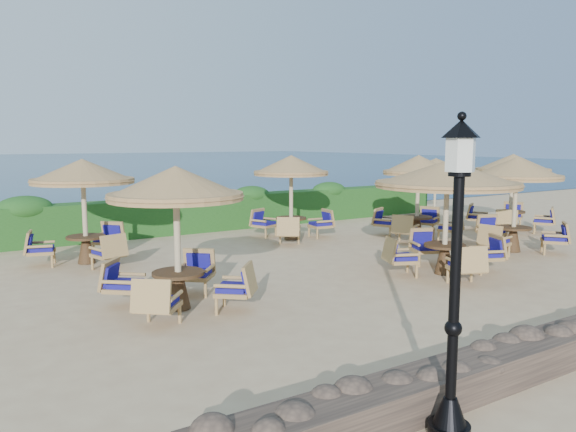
{
  "coord_description": "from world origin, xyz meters",
  "views": [
    {
      "loc": [
        -9.19,
        -10.56,
        3.11
      ],
      "look_at": [
        -2.02,
        0.74,
        1.3
      ],
      "focal_mm": 35.0,
      "sensor_mm": 36.0,
      "label": 1
    }
  ],
  "objects_px": {
    "cafe_set_4": "(291,183)",
    "cafe_set_6": "(512,181)",
    "cafe_set_3": "(83,191)",
    "cafe_set_5": "(418,187)",
    "extra_parasol": "(436,164)",
    "lamp_post": "(455,295)",
    "cafe_set_0": "(177,217)",
    "cafe_set_1": "(447,191)",
    "cafe_set_2": "(516,187)"
  },
  "relations": [
    {
      "from": "cafe_set_4",
      "to": "cafe_set_6",
      "type": "height_order",
      "value": "same"
    },
    {
      "from": "extra_parasol",
      "to": "lamp_post",
      "type": "bearing_deg",
      "value": -136.4
    },
    {
      "from": "extra_parasol",
      "to": "cafe_set_5",
      "type": "relative_size",
      "value": 0.85
    },
    {
      "from": "cafe_set_4",
      "to": "extra_parasol",
      "type": "bearing_deg",
      "value": 8.15
    },
    {
      "from": "cafe_set_4",
      "to": "cafe_set_6",
      "type": "distance_m",
      "value": 7.73
    },
    {
      "from": "extra_parasol",
      "to": "cafe_set_4",
      "type": "xyz_separation_m",
      "value": [
        -7.56,
        -1.08,
        -0.38
      ]
    },
    {
      "from": "lamp_post",
      "to": "cafe_set_4",
      "type": "bearing_deg",
      "value": 65.22
    },
    {
      "from": "cafe_set_3",
      "to": "cafe_set_1",
      "type": "bearing_deg",
      "value": -39.85
    },
    {
      "from": "cafe_set_1",
      "to": "cafe_set_4",
      "type": "bearing_deg",
      "value": 95.36
    },
    {
      "from": "lamp_post",
      "to": "cafe_set_1",
      "type": "xyz_separation_m",
      "value": [
        5.58,
        5.13,
        0.39
      ]
    },
    {
      "from": "lamp_post",
      "to": "cafe_set_5",
      "type": "xyz_separation_m",
      "value": [
        8.57,
        8.98,
        0.09
      ]
    },
    {
      "from": "cafe_set_1",
      "to": "cafe_set_6",
      "type": "bearing_deg",
      "value": 25.04
    },
    {
      "from": "cafe_set_2",
      "to": "cafe_set_4",
      "type": "bearing_deg",
      "value": 130.27
    },
    {
      "from": "cafe_set_0",
      "to": "cafe_set_2",
      "type": "height_order",
      "value": "same"
    },
    {
      "from": "cafe_set_0",
      "to": "cafe_set_4",
      "type": "bearing_deg",
      "value": 41.48
    },
    {
      "from": "cafe_set_2",
      "to": "cafe_set_3",
      "type": "distance_m",
      "value": 11.55
    },
    {
      "from": "cafe_set_2",
      "to": "lamp_post",
      "type": "bearing_deg",
      "value": -147.28
    },
    {
      "from": "lamp_post",
      "to": "cafe_set_2",
      "type": "relative_size",
      "value": 1.21
    },
    {
      "from": "cafe_set_4",
      "to": "cafe_set_5",
      "type": "height_order",
      "value": "same"
    },
    {
      "from": "cafe_set_3",
      "to": "cafe_set_4",
      "type": "bearing_deg",
      "value": 1.0
    },
    {
      "from": "lamp_post",
      "to": "cafe_set_3",
      "type": "relative_size",
      "value": 1.22
    },
    {
      "from": "cafe_set_1",
      "to": "cafe_set_2",
      "type": "xyz_separation_m",
      "value": [
        3.67,
        0.81,
        -0.12
      ]
    },
    {
      "from": "extra_parasol",
      "to": "cafe_set_0",
      "type": "xyz_separation_m",
      "value": [
        -13.29,
        -6.15,
        -0.44
      ]
    },
    {
      "from": "extra_parasol",
      "to": "cafe_set_3",
      "type": "height_order",
      "value": "cafe_set_3"
    },
    {
      "from": "lamp_post",
      "to": "cafe_set_0",
      "type": "height_order",
      "value": "lamp_post"
    },
    {
      "from": "lamp_post",
      "to": "cafe_set_1",
      "type": "relative_size",
      "value": 0.99
    },
    {
      "from": "lamp_post",
      "to": "cafe_set_1",
      "type": "height_order",
      "value": "lamp_post"
    },
    {
      "from": "cafe_set_5",
      "to": "cafe_set_6",
      "type": "distance_m",
      "value": 3.8
    },
    {
      "from": "cafe_set_5",
      "to": "cafe_set_3",
      "type": "bearing_deg",
      "value": 169.42
    },
    {
      "from": "cafe_set_0",
      "to": "extra_parasol",
      "type": "bearing_deg",
      "value": 24.83
    },
    {
      "from": "cafe_set_0",
      "to": "cafe_set_4",
      "type": "distance_m",
      "value": 7.65
    },
    {
      "from": "cafe_set_1",
      "to": "cafe_set_6",
      "type": "relative_size",
      "value": 1.21
    },
    {
      "from": "cafe_set_5",
      "to": "cafe_set_1",
      "type": "bearing_deg",
      "value": -127.8
    },
    {
      "from": "cafe_set_5",
      "to": "cafe_set_2",
      "type": "bearing_deg",
      "value": -77.28
    },
    {
      "from": "cafe_set_3",
      "to": "cafe_set_5",
      "type": "bearing_deg",
      "value": -10.58
    },
    {
      "from": "cafe_set_3",
      "to": "cafe_set_4",
      "type": "distance_m",
      "value": 6.26
    },
    {
      "from": "cafe_set_2",
      "to": "cafe_set_5",
      "type": "relative_size",
      "value": 0.97
    },
    {
      "from": "cafe_set_1",
      "to": "cafe_set_6",
      "type": "height_order",
      "value": "same"
    },
    {
      "from": "cafe_set_6",
      "to": "lamp_post",
      "type": "bearing_deg",
      "value": -146.09
    },
    {
      "from": "cafe_set_5",
      "to": "extra_parasol",
      "type": "bearing_deg",
      "value": 36.84
    },
    {
      "from": "cafe_set_5",
      "to": "cafe_set_6",
      "type": "bearing_deg",
      "value": -10.78
    },
    {
      "from": "cafe_set_3",
      "to": "cafe_set_5",
      "type": "xyz_separation_m",
      "value": [
        9.79,
        -1.83,
        -0.2
      ]
    },
    {
      "from": "lamp_post",
      "to": "extra_parasol",
      "type": "bearing_deg",
      "value": 43.6
    },
    {
      "from": "cafe_set_5",
      "to": "cafe_set_6",
      "type": "xyz_separation_m",
      "value": [
        3.73,
        -0.71,
        0.08
      ]
    },
    {
      "from": "cafe_set_0",
      "to": "cafe_set_1",
      "type": "bearing_deg",
      "value": -6.53
    },
    {
      "from": "extra_parasol",
      "to": "cafe_set_6",
      "type": "bearing_deg",
      "value": -94.6
    },
    {
      "from": "lamp_post",
      "to": "cafe_set_3",
      "type": "xyz_separation_m",
      "value": [
        -1.22,
        10.81,
        0.29
      ]
    },
    {
      "from": "extra_parasol",
      "to": "cafe_set_5",
      "type": "bearing_deg",
      "value": -143.16
    },
    {
      "from": "cafe_set_4",
      "to": "cafe_set_6",
      "type": "relative_size",
      "value": 1.0
    },
    {
      "from": "cafe_set_4",
      "to": "cafe_set_0",
      "type": "bearing_deg",
      "value": -138.52
    }
  ]
}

